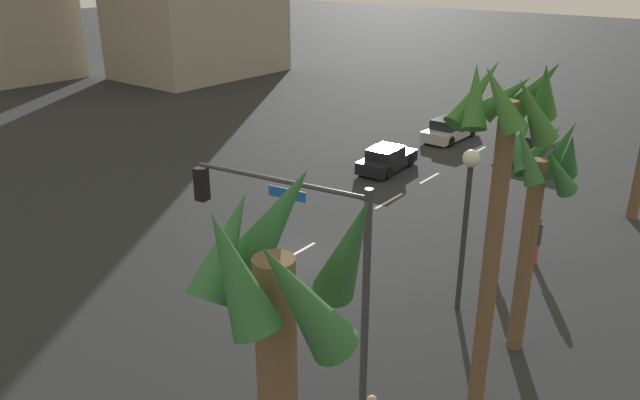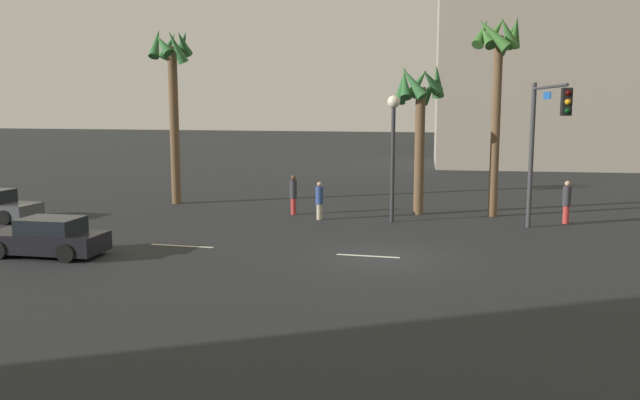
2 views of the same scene
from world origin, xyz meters
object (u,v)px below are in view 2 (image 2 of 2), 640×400
traffic_signal (543,131)px  palm_tree_1 (497,63)px  pedestrian_1 (293,194)px  palm_tree_2 (173,79)px  car_2 (47,238)px  pedestrian_0 (319,200)px  palm_tree_3 (419,103)px  pedestrian_2 (567,201)px  streetlamp (393,133)px

traffic_signal → palm_tree_1: (-1.73, 4.39, 2.95)m
pedestrian_1 → palm_tree_2: 9.21m
car_2 → pedestrian_1: 12.00m
car_2 → palm_tree_1: bearing=38.7°
pedestrian_0 → pedestrian_1: (-1.55, 1.10, 0.09)m
palm_tree_3 → pedestrian_0: bearing=-148.3°
pedestrian_2 → palm_tree_3: 8.00m
pedestrian_0 → palm_tree_2: 10.76m
streetlamp → palm_tree_2: palm_tree_2 is taller
car_2 → pedestrian_2: size_ratio=2.19×
car_2 → pedestrian_1: bearing=60.4°
palm_tree_3 → car_2: bearing=-134.4°
pedestrian_2 → car_2: bearing=-149.2°
streetlamp → palm_tree_2: (-11.94, 2.82, 2.58)m
traffic_signal → palm_tree_1: 5.56m
pedestrian_0 → pedestrian_2: (10.87, 1.61, 0.09)m
pedestrian_0 → pedestrian_2: size_ratio=0.92×
palm_tree_1 → pedestrian_1: bearing=-169.4°
streetlamp → traffic_signal: bearing=-16.2°
streetlamp → pedestrian_1: 5.77m
pedestrian_0 → palm_tree_1: 10.30m
palm_tree_2 → pedestrian_2: bearing=-4.2°
pedestrian_2 → palm_tree_1: bearing=159.0°
car_2 → pedestrian_0: (7.48, 9.33, 0.30)m
streetlamp → pedestrian_0: size_ratio=3.23×
palm_tree_2 → palm_tree_3: bearing=-2.0°
pedestrian_2 → palm_tree_3: size_ratio=0.27×
traffic_signal → pedestrian_0: size_ratio=3.51×
car_2 → pedestrian_0: 11.96m
pedestrian_0 → pedestrian_2: 10.99m
traffic_signal → pedestrian_1: traffic_signal is taller
traffic_signal → palm_tree_3: (-5.24, 4.15, 1.12)m
traffic_signal → palm_tree_3: palm_tree_3 is taller
car_2 → pedestrian_1: (5.93, 10.42, 0.39)m
palm_tree_1 → palm_tree_2: 16.35m
pedestrian_2 → palm_tree_3: (-6.68, 0.98, 4.31)m
car_2 → pedestrian_0: pedestrian_0 is taller
pedestrian_1 → palm_tree_1: 11.24m
streetlamp → pedestrian_1: bearing=169.8°
pedestrian_1 → palm_tree_3: size_ratio=0.27×
traffic_signal → pedestrian_1: size_ratio=3.23×
car_2 → palm_tree_2: (-1.15, 12.37, 5.95)m
pedestrian_1 → palm_tree_1: size_ratio=0.20×
traffic_signal → palm_tree_1: size_ratio=0.66×
pedestrian_1 → pedestrian_0: bearing=-35.2°
streetlamp → palm_tree_1: palm_tree_1 is taller
traffic_signal → palm_tree_2: (-18.07, 4.61, 2.38)m
car_2 → traffic_signal: bearing=24.6°
pedestrian_0 → pedestrian_2: pedestrian_2 is taller
pedestrian_2 → palm_tree_1: (-3.16, 1.22, 6.13)m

